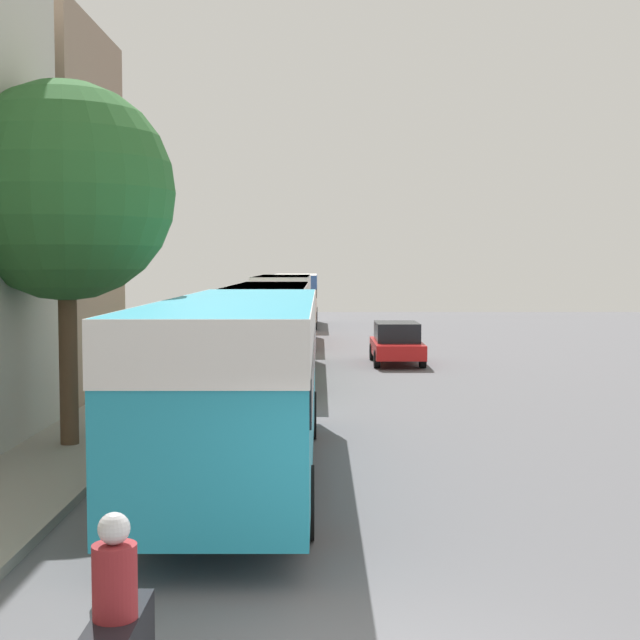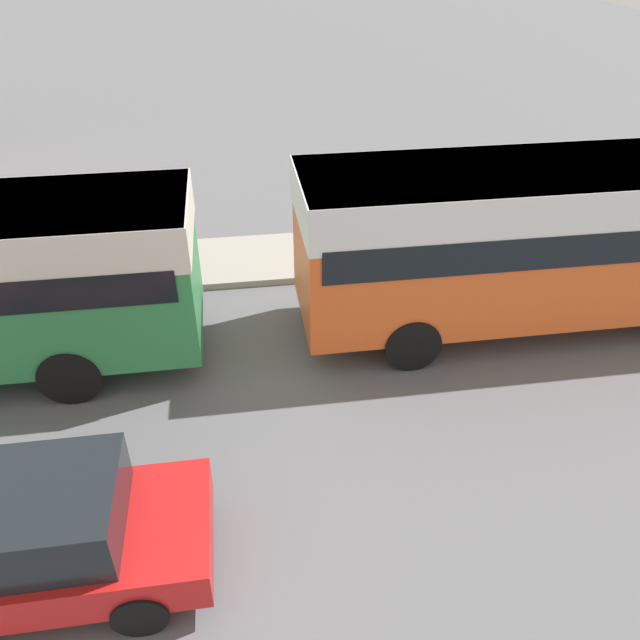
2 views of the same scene
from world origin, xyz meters
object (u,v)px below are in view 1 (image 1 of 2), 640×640
bus_following (273,317)px  pedestrian_near_curb (208,338)px  car_crossing (400,342)px  bus_lead (245,362)px  bus_rear (299,293)px  motorcycle_behind_lead (121,637)px  bus_third_in_line (287,300)px

bus_following → pedestrian_near_curb: size_ratio=6.87×
car_crossing → bus_lead: bearing=-103.4°
bus_following → bus_rear: (0.20, 23.25, 0.03)m
car_crossing → bus_rear: bearing=102.3°
bus_rear → pedestrian_near_curb: 20.06m
motorcycle_behind_lead → car_crossing: motorcycle_behind_lead is taller
car_crossing → pedestrian_near_curb: (-7.08, -0.15, 0.17)m
bus_following → car_crossing: bearing=38.5°
motorcycle_behind_lead → pedestrian_near_curb: bearing=95.9°
bus_lead → bus_rear: size_ratio=1.23×
bus_lead → bus_third_in_line: 25.89m
bus_following → bus_third_in_line: size_ratio=1.19×
bus_following → motorcycle_behind_lead: bearing=-89.9°
motorcycle_behind_lead → bus_following: bearing=90.1°
bus_lead → pedestrian_near_curb: (-2.91, 17.31, -1.04)m
bus_following → car_crossing: bus_following is taller
pedestrian_near_curb → bus_following: bearing=-52.7°
car_crossing → bus_third_in_line: bearing=118.2°
pedestrian_near_curb → car_crossing: bearing=1.2°
motorcycle_behind_lead → car_crossing: 26.02m
bus_rear → pedestrian_near_curb: bearing=-98.0°
bus_lead → bus_rear: bus_lead is taller
bus_following → motorcycle_behind_lead: 22.10m
car_crossing → pedestrian_near_curb: bearing=-178.8°
bus_lead → car_crossing: size_ratio=2.64×
bus_third_in_line → bus_rear: size_ratio=1.03×
bus_rear → motorcycle_behind_lead: (-0.18, -45.32, -1.29)m
bus_lead → bus_third_in_line: size_ratio=1.19×
bus_third_in_line → car_crossing: (4.52, -8.43, -1.23)m
bus_third_in_line → motorcycle_behind_lead: size_ratio=4.18×
bus_lead → bus_following: 13.90m
bus_following → bus_rear: bearing=89.5°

